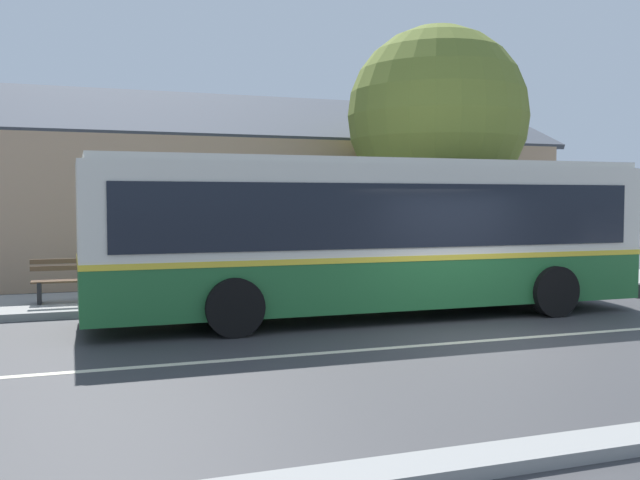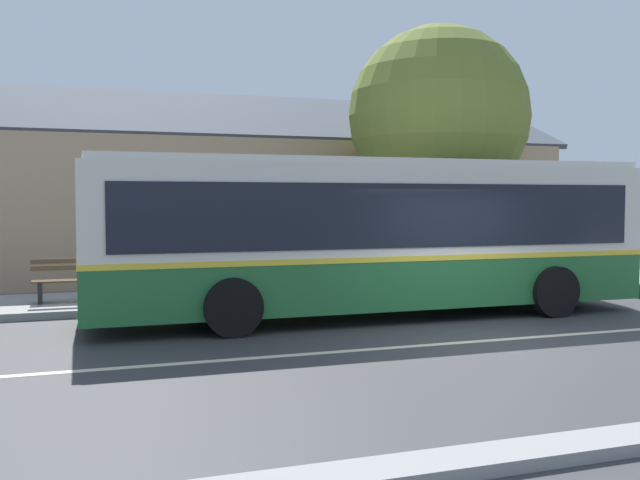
{
  "view_description": "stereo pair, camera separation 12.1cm",
  "coord_description": "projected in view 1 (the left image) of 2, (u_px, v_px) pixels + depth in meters",
  "views": [
    {
      "loc": [
        -6.63,
        -9.9,
        2.28
      ],
      "look_at": [
        -1.56,
        4.36,
        1.44
      ],
      "focal_mm": 40.0,
      "sensor_mm": 36.0,
      "label": 1
    },
    {
      "loc": [
        -6.52,
        -9.94,
        2.28
      ],
      "look_at": [
        -1.56,
        4.36,
        1.44
      ],
      "focal_mm": 40.0,
      "sensor_mm": 36.0,
      "label": 2
    }
  ],
  "objects": [
    {
      "name": "bench_down_street",
      "position": [
        259.0,
        276.0,
        16.1
      ],
      "size": [
        1.86,
        0.51,
        0.94
      ],
      "color": "brown",
      "rests_on": "sidewalk_far"
    },
    {
      "name": "lane_divider_stripe",
      "position": [
        499.0,
        340.0,
        11.66
      ],
      "size": [
        60.0,
        0.16,
        0.01
      ],
      "primitive_type": "cube",
      "color": "beige",
      "rests_on": "ground"
    },
    {
      "name": "sidewalk_far",
      "position": [
        358.0,
        291.0,
        17.3
      ],
      "size": [
        60.0,
        3.0,
        0.15
      ],
      "primitive_type": "cube",
      "color": "gray",
      "rests_on": "ground"
    },
    {
      "name": "transit_bus",
      "position": [
        371.0,
        233.0,
        13.96
      ],
      "size": [
        11.01,
        2.82,
        3.06
      ],
      "color": "#236633",
      "rests_on": "ground"
    },
    {
      "name": "bench_by_building",
      "position": [
        72.0,
        283.0,
        14.85
      ],
      "size": [
        1.62,
        0.51,
        0.94
      ],
      "color": "brown",
      "rests_on": "sidewalk_far"
    },
    {
      "name": "ground_plane",
      "position": [
        499.0,
        340.0,
        11.66
      ],
      "size": [
        300.0,
        300.0,
        0.0
      ],
      "primitive_type": "plane",
      "color": "#38383A"
    },
    {
      "name": "community_building",
      "position": [
        188.0,
        206.0,
        22.82
      ],
      "size": [
        22.48,
        8.46,
        6.74
      ],
      "color": "tan",
      "rests_on": "ground"
    },
    {
      "name": "street_tree_primary",
      "position": [
        439.0,
        123.0,
        18.79
      ],
      "size": [
        4.73,
        4.73,
        6.84
      ],
      "color": "#4C3828",
      "rests_on": "ground"
    }
  ]
}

